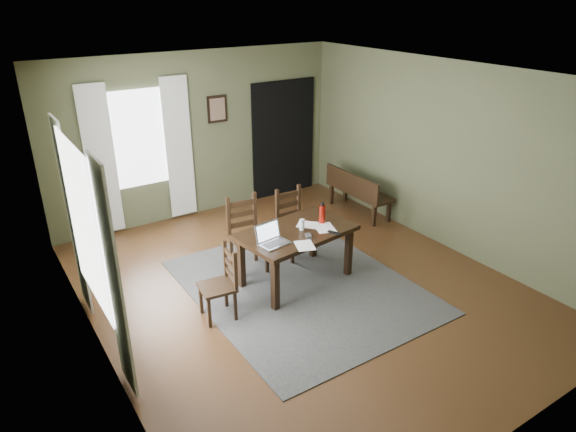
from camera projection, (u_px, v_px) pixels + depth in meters
ground at (301, 287)px, 6.71m from camera, size 5.00×6.00×0.01m
room_shell at (302, 154)px, 5.97m from camera, size 5.02×6.02×2.71m
rug at (301, 286)px, 6.70m from camera, size 2.60×3.20×0.01m
dining_table at (296, 236)px, 6.59m from camera, size 1.57×1.07×0.73m
chair_end at (221, 284)px, 5.93m from camera, size 0.43×0.43×0.89m
chair_back_left at (247, 235)px, 6.95m from camera, size 0.49×0.49×1.04m
chair_back_right at (294, 224)px, 7.34m from camera, size 0.44×0.44×0.99m
bench at (357, 189)px, 8.71m from camera, size 0.43×1.32×0.75m
laptop at (271, 238)px, 6.20m from camera, size 0.39×0.33×0.24m
computer_mouse at (308, 236)px, 6.35m from camera, size 0.09×0.12×0.04m
tv_remote at (334, 233)px, 6.46m from camera, size 0.12×0.17×0.02m
drinking_glass at (302, 225)px, 6.53m from camera, size 0.08×0.08×0.14m
water_bottle at (322, 214)px, 6.71m from camera, size 0.10×0.10×0.28m
paper_c at (308, 225)px, 6.69m from camera, size 0.35×0.36×0.00m
paper_d at (325, 228)px, 6.61m from camera, size 0.32×0.37×0.00m
paper_e at (305, 246)px, 6.15m from camera, size 0.30×0.34×0.00m
window_left at (83, 224)px, 5.03m from camera, size 0.01×1.30×1.70m
window_back at (139, 139)px, 7.89m from camera, size 1.00×0.01×1.50m
curtain_left_near at (114, 282)px, 4.52m from camera, size 0.03×0.48×2.30m
curtain_left_far at (72, 218)px, 5.78m from camera, size 0.03×0.48×2.30m
curtain_back_left at (101, 162)px, 7.66m from camera, size 0.44×0.03×2.30m
curtain_back_right at (179, 149)px, 8.28m from camera, size 0.44×0.03×2.30m
framed_picture at (217, 109)px, 8.44m from camera, size 0.34×0.03×0.44m
doorway_back at (284, 139)px, 9.38m from camera, size 1.30×0.03×2.10m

